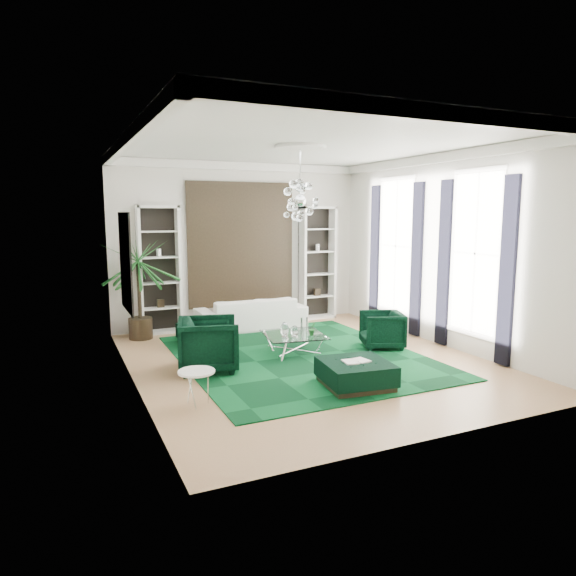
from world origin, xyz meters
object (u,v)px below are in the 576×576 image
sofa (251,313)px  armchair_left (209,344)px  side_table (197,389)px  coffee_table (294,344)px  ottoman_front (355,374)px  ottoman_side (204,334)px  armchair_right (382,330)px  palm (139,276)px

sofa → armchair_left: bearing=57.2°
side_table → coffee_table: bearing=38.2°
ottoman_front → armchair_left: bearing=135.8°
ottoman_side → armchair_right: bearing=-30.1°
armchair_left → ottoman_side: size_ratio=1.13×
ottoman_side → coffee_table: bearing=-47.0°
side_table → ottoman_front: bearing=-5.9°
sofa → palm: (-2.45, 0.10, 0.98)m
armchair_right → ottoman_front: armchair_right is taller
sofa → coffee_table: bearing=90.7°
coffee_table → side_table: 2.99m
ottoman_front → side_table: 2.41m
side_table → armchair_right: bearing=20.1°
armchair_right → palm: size_ratio=0.30×
ottoman_side → palm: palm is taller
armchair_right → ottoman_front: size_ratio=0.80×
armchair_left → side_table: size_ratio=1.95×
armchair_right → side_table: size_ratio=1.57×
armchair_right → coffee_table: armchair_right is taller
armchair_left → side_table: armchair_left is taller
armchair_left → armchair_right: size_ratio=1.25×
armchair_left → coffee_table: bearing=-64.3°
sofa → side_table: 4.77m
palm → armchair_right: bearing=-33.2°
armchair_right → ottoman_side: armchair_right is taller
armchair_right → ottoman_side: (-3.10, 1.80, -0.17)m
coffee_table → palm: size_ratio=0.40×
armchair_right → ottoman_side: size_ratio=0.90×
armchair_left → armchair_right: armchair_left is taller
armchair_left → ottoman_front: armchair_left is taller
ottoman_side → ottoman_front: 3.82m
sofa → armchair_right: armchair_right is taller
armchair_right → coffee_table: 1.79m
armchair_left → sofa: bearing=-19.1°
sofa → side_table: (-2.35, -4.15, -0.12)m
armchair_right → ottoman_side: bearing=-98.9°
coffee_table → sofa: bearing=90.0°
armchair_right → ottoman_front: 2.45m
sofa → side_table: bearing=61.1°
side_table → palm: size_ratio=0.19×
coffee_table → ottoman_side: bearing=133.0°
sofa → armchair_right: 3.18m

